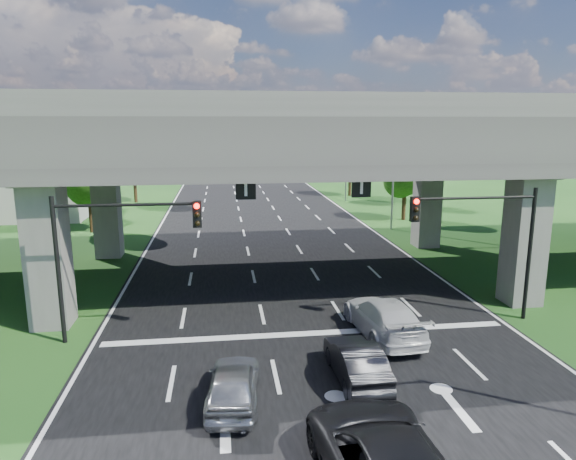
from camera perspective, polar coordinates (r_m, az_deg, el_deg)
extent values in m
plane|color=#184014|center=(19.01, 4.24, -15.62)|extent=(160.00, 160.00, 0.00)
cube|color=black|center=(28.13, 0.10, -6.25)|extent=(18.00, 120.00, 0.03)
cube|color=#3C3A37|center=(28.72, -0.43, 10.35)|extent=(80.00, 15.00, 2.00)
cube|color=slate|center=(21.55, 2.01, 13.82)|extent=(80.00, 0.50, 1.00)
cube|color=slate|center=(35.93, -1.90, 13.05)|extent=(80.00, 0.50, 1.00)
cube|color=slate|center=(24.28, -25.21, -1.81)|extent=(1.60, 1.60, 7.00)
cube|color=slate|center=(35.68, -19.50, 2.71)|extent=(1.60, 1.60, 7.00)
cube|color=slate|center=(27.30, 24.86, -0.36)|extent=(1.60, 1.60, 7.00)
cube|color=slate|center=(37.80, 15.23, 3.46)|extent=(1.60, 1.60, 7.00)
cube|color=black|center=(21.70, -4.72, 4.51)|extent=(0.85, 0.06, 0.85)
cube|color=black|center=(22.50, 8.15, 4.69)|extent=(0.85, 0.06, 0.85)
cylinder|color=black|center=(25.23, 25.23, -2.50)|extent=(0.18, 0.18, 6.00)
cylinder|color=black|center=(23.37, 20.10, 3.36)|extent=(5.50, 0.12, 0.12)
cube|color=black|center=(22.14, 13.91, 2.25)|extent=(0.35, 0.28, 1.05)
sphere|color=#FF0C05|center=(21.93, 14.10, 3.08)|extent=(0.22, 0.22, 0.22)
cylinder|color=black|center=(22.25, -24.16, -4.22)|extent=(0.18, 0.18, 6.00)
cylinder|color=black|center=(21.07, -17.58, 2.67)|extent=(5.50, 0.12, 0.12)
cube|color=black|center=(20.65, -10.07, 1.74)|extent=(0.35, 0.28, 1.05)
sphere|color=#FF0C05|center=(20.43, -10.12, 2.63)|extent=(0.22, 0.22, 0.22)
cylinder|color=gray|center=(43.02, 11.66, 6.62)|extent=(0.16, 0.16, 10.00)
cylinder|color=gray|center=(42.40, 9.96, 12.97)|extent=(3.00, 0.10, 0.10)
cube|color=gray|center=(41.98, 7.95, 12.91)|extent=(0.60, 0.25, 0.18)
cylinder|color=gray|center=(58.33, 6.51, 8.11)|extent=(0.16, 0.16, 10.00)
cylinder|color=gray|center=(57.87, 5.14, 12.77)|extent=(3.00, 0.10, 0.10)
cube|color=gray|center=(57.57, 3.65, 12.70)|extent=(0.60, 0.25, 0.18)
cylinder|color=black|center=(44.34, -21.05, 1.85)|extent=(0.36, 0.36, 3.30)
sphere|color=#1D4813|center=(43.96, -21.34, 5.70)|extent=(4.50, 4.50, 4.50)
sphere|color=#1D4813|center=(43.47, -21.05, 7.45)|extent=(3.60, 3.60, 3.60)
sphere|color=#1D4813|center=(44.51, -21.51, 4.59)|extent=(3.30, 3.30, 3.30)
cylinder|color=black|center=(52.77, -22.23, 3.01)|extent=(0.36, 0.36, 2.86)
sphere|color=#1D4813|center=(52.47, -22.45, 5.81)|extent=(3.90, 3.90, 3.90)
sphere|color=#1D4813|center=(51.99, -22.21, 7.08)|extent=(3.12, 3.12, 3.12)
sphere|color=#1D4813|center=(53.01, -22.59, 5.01)|extent=(2.86, 2.86, 2.86)
cylinder|color=black|center=(59.67, -16.62, 4.65)|extent=(0.36, 0.36, 3.52)
sphere|color=#1D4813|center=(59.38, -16.81, 7.71)|extent=(4.80, 4.80, 4.80)
sphere|color=#1D4813|center=(58.94, -16.55, 9.10)|extent=(3.84, 3.84, 3.84)
sphere|color=#1D4813|center=(59.89, -16.98, 6.81)|extent=(3.52, 3.52, 3.52)
cylinder|color=black|center=(48.01, 12.76, 2.94)|extent=(0.36, 0.36, 3.08)
sphere|color=#1D4813|center=(47.67, 12.91, 6.26)|extent=(4.20, 4.20, 4.20)
sphere|color=#1D4813|center=(47.43, 13.57, 7.73)|extent=(3.36, 3.36, 3.36)
sphere|color=#1D4813|center=(48.03, 12.37, 5.32)|extent=(3.08, 3.08, 3.08)
cylinder|color=black|center=(56.49, 12.84, 4.13)|extent=(0.36, 0.36, 2.86)
sphere|color=#1D4813|center=(56.21, 12.96, 6.76)|extent=(3.90, 3.90, 3.90)
sphere|color=#1D4813|center=(55.99, 13.51, 7.91)|extent=(3.12, 3.12, 3.12)
sphere|color=#1D4813|center=(56.55, 12.50, 6.01)|extent=(2.86, 2.86, 2.86)
cylinder|color=black|center=(62.86, 6.89, 5.30)|extent=(0.36, 0.36, 3.30)
sphere|color=#1D4813|center=(62.59, 6.96, 8.03)|extent=(4.50, 4.50, 4.50)
sphere|color=#1D4813|center=(62.33, 7.42, 9.25)|extent=(3.60, 3.60, 3.60)
sphere|color=#1D4813|center=(62.97, 6.58, 7.24)|extent=(3.30, 3.30, 3.30)
imported|color=#97999D|center=(16.95, -6.08, -16.59)|extent=(2.00, 4.14, 1.36)
imported|color=black|center=(18.38, 7.59, -14.26)|extent=(1.52, 4.14, 1.36)
imported|color=silver|center=(22.07, 10.57, -9.48)|extent=(2.55, 5.50, 1.56)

